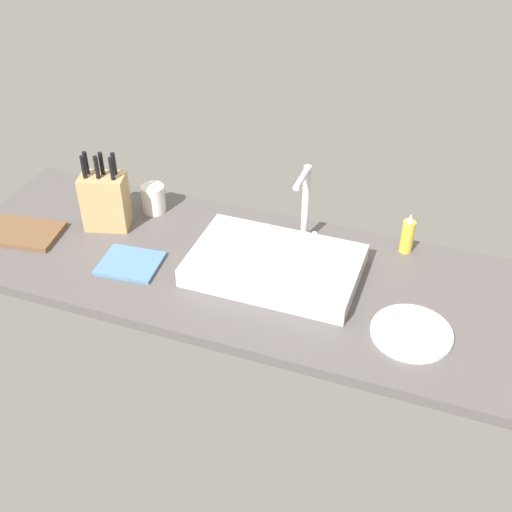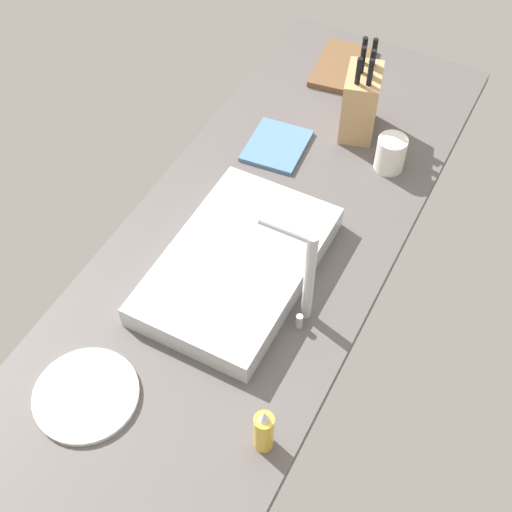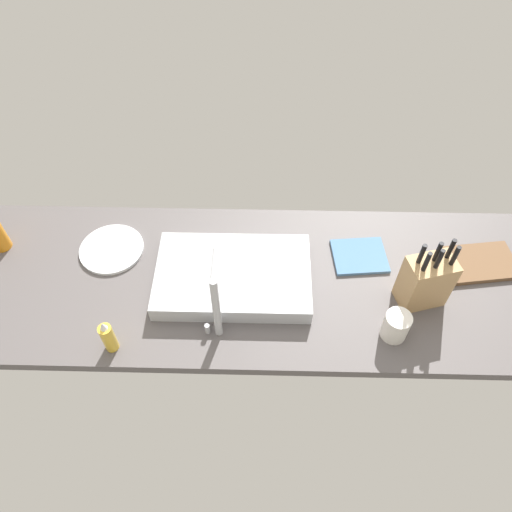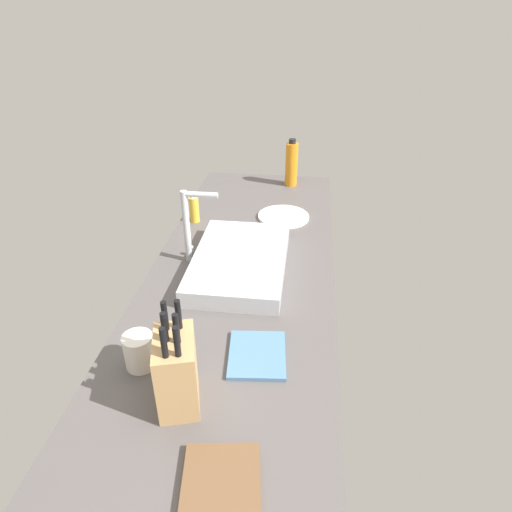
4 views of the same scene
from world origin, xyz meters
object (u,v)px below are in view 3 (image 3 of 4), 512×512
Objects in this scene: faucet at (216,301)px; cutting_board at (480,263)px; knife_block at (426,281)px; soap_bottle at (108,337)px; dinner_plate at (112,249)px; sink_basin at (233,276)px; dish_towel at (359,256)px; coffee_mug at (396,326)px.

faucet is 93.40cm from cutting_board.
knife_block is 1.11× the size of cutting_board.
knife_block is 1.93× the size of soap_bottle.
dinner_plate is (7.98, -37.75, -5.43)cm from soap_bottle.
soap_bottle is at bearing 35.34° from sink_basin.
sink_basin is 45.38cm from dinner_plate.
dish_towel is (-43.36, -11.42, -2.45)cm from sink_basin.
knife_block is at bearing -127.39° from coffee_mug.
faucet reaches higher than cutting_board.
sink_basin reaches higher than dish_towel.
soap_bottle is at bearing -3.71° from knife_block.
faucet is 1.23× the size of dinner_plate.
faucet is (3.65, 18.17, 12.95)cm from sink_basin.
soap_bottle is 87.19cm from dish_towel.
soap_bottle is 0.76× the size of dish_towel.
faucet is 1.03× the size of knife_block.
coffee_mug is at bearing 103.10° from dish_towel.
cutting_board reaches higher than dinner_plate.
knife_block is (-60.63, 5.43, 6.93)cm from sink_basin.
cutting_board is 1.73× the size of soap_bottle.
faucet reaches higher than dinner_plate.
knife_block reaches higher than coffee_mug.
knife_block is 106.13cm from dinner_plate.
knife_block reaches higher than sink_basin.
knife_block is at bearing 170.22° from dinner_plate.
coffee_mug is at bearing 159.52° from sink_basin.
cutting_board is 44.21cm from coffee_mug.
knife_block is 29.32cm from cutting_board.
cutting_board is at bearing -162.73° from faucet.
coffee_mug is at bearing 39.51° from cutting_board.
dish_towel is at bearing -59.62° from knife_block.
soap_bottle is 38.96cm from dinner_plate.
sink_basin is at bearing -144.66° from soap_bottle.
soap_bottle reaches higher than dish_towel.
faucet is at bearing -4.12° from knife_block.
coffee_mug reaches higher than dinner_plate.
soap_bottle is at bearing 16.01° from cutting_board.
faucet reaches higher than sink_basin.
knife_block reaches higher than cutting_board.
coffee_mug is at bearing 179.31° from faucet.
faucet is at bearing -167.54° from soap_bottle.
knife_block reaches higher than soap_bottle.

